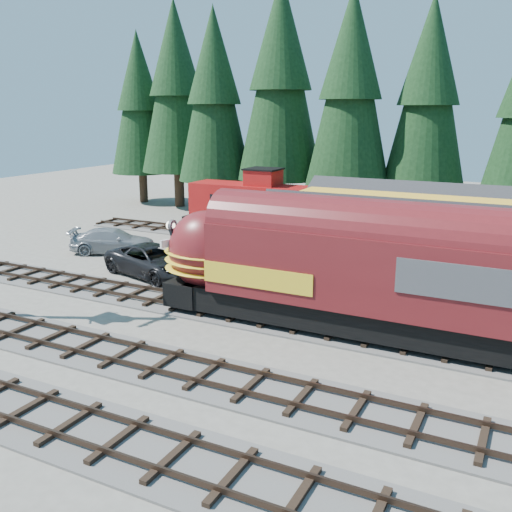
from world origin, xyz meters
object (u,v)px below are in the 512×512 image
at_px(pickup_truck_b, 113,241).
at_px(pickup_truck_a, 154,261).
at_px(locomotive, 323,272).
at_px(depot, 412,236).
at_px(caboose, 252,207).

bearing_deg(pickup_truck_b, pickup_truck_a, -144.19).
bearing_deg(locomotive, pickup_truck_a, 163.40).
height_order(depot, pickup_truck_b, depot).
xyz_separation_m(depot, locomotive, (-2.20, -6.50, -0.45)).
bearing_deg(caboose, pickup_truck_a, -93.15).
height_order(depot, pickup_truck_a, depot).
height_order(locomotive, pickup_truck_a, locomotive).
bearing_deg(pickup_truck_a, depot, -61.05).
distance_m(depot, locomotive, 6.88).
distance_m(depot, pickup_truck_a, 13.79).
bearing_deg(pickup_truck_b, caboose, -64.03).
xyz_separation_m(locomotive, pickup_truck_b, (-16.60, 6.37, -1.72)).
bearing_deg(caboose, locomotive, -53.24).
relative_size(caboose, pickup_truck_b, 1.64).
xyz_separation_m(caboose, pickup_truck_b, (-6.14, -7.63, -1.55)).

